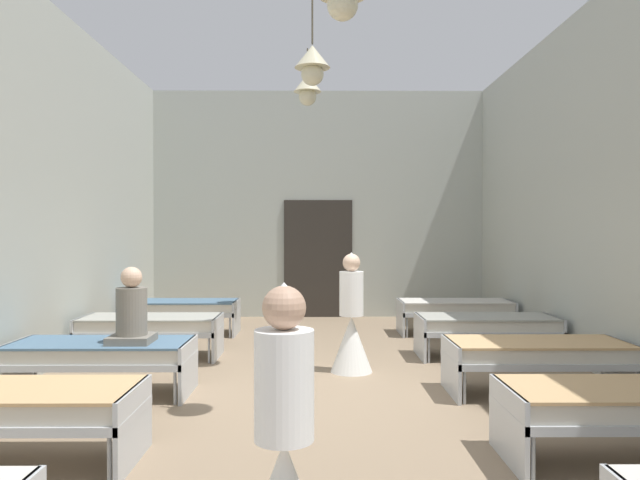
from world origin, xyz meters
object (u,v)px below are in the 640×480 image
Objects in this scene: bed_right_row_1 at (631,405)px; bed_left_row_2 at (101,354)px; bed_left_row_3 at (151,326)px; bed_left_row_4 at (182,308)px; bed_right_row_2 at (537,353)px; bed_right_row_4 at (455,308)px; patient_seated_primary at (132,315)px; bed_left_row_1 at (9,406)px; bed_right_row_3 at (487,326)px; nurse_mid_aisle at (284,474)px; nurse_near_aisle at (351,329)px.

bed_right_row_1 is 5.03m from bed_left_row_2.
bed_left_row_4 is at bearing 90.00° from bed_left_row_3.
bed_right_row_2 is 1.00× the size of bed_right_row_4.
patient_seated_primary is at bearing -178.93° from bed_right_row_2.
bed_left_row_2 is at bearing 180.00° from bed_right_row_2.
bed_left_row_1 is 4.66m from bed_right_row_1.
bed_right_row_3 is at bearing 90.00° from bed_right_row_1.
nurse_mid_aisle is (2.13, -7.19, 0.09)m from bed_left_row_4.
bed_left_row_3 is 2.06m from patient_seated_primary.
bed_right_row_2 is at bearing -39.18° from bed_left_row_4.
bed_left_row_3 is at bearing -157.83° from bed_right_row_4.
bed_right_row_3 is 1.28× the size of nurse_near_aisle.
bed_right_row_4 is (4.66, 0.00, 0.00)m from bed_left_row_4.
nurse_near_aisle is at bearing 47.13° from bed_left_row_1.
bed_left_row_1 and bed_right_row_2 have the same top height.
patient_seated_primary is (-4.31, -1.98, 0.43)m from bed_right_row_3.
bed_right_row_1 and bed_right_row_3 have the same top height.
bed_left_row_2 and bed_right_row_3 have the same top height.
nurse_mid_aisle is (-2.53, -7.19, 0.09)m from bed_right_row_4.
patient_seated_primary reaches higher than bed_right_row_2.
bed_right_row_1 is 1.00× the size of bed_right_row_4.
bed_right_row_4 is at bearing -57.79° from nurse_mid_aisle.
nurse_near_aisle is (-1.93, -0.86, 0.09)m from bed_right_row_3.
nurse_mid_aisle reaches higher than bed_left_row_4.
bed_right_row_1 is at bearing -50.72° from bed_left_row_4.
bed_right_row_2 is 1.00× the size of bed_left_row_4.
bed_right_row_1 is 1.00× the size of bed_left_row_4.
nurse_near_aisle reaches higher than patient_seated_primary.
bed_right_row_2 is 1.00× the size of bed_right_row_3.
bed_left_row_1 is 1.90m from bed_left_row_2.
bed_right_row_4 is (0.00, 5.70, 0.00)m from bed_right_row_1.
bed_left_row_1 is at bearing -90.00° from bed_left_row_3.
nurse_near_aisle is at bearing 25.24° from patient_seated_primary.
bed_left_row_1 is 1.00× the size of bed_right_row_1.
nurse_mid_aisle is (2.13, -3.39, 0.09)m from bed_left_row_2.
bed_left_row_4 is (-4.66, 1.90, 0.00)m from bed_right_row_3.
bed_left_row_1 is 1.00× the size of bed_right_row_4.
bed_left_row_1 is at bearing -90.00° from bed_left_row_4.
bed_left_row_2 is 1.00× the size of bed_left_row_4.
bed_left_row_4 is (0.00, 5.70, 0.00)m from bed_left_row_1.
nurse_mid_aisle reaches higher than bed_right_row_3.
bed_left_row_4 is 1.28× the size of nurse_near_aisle.
bed_right_row_3 is (0.00, 1.90, 0.00)m from bed_right_row_2.
bed_right_row_2 is at bearing 90.00° from bed_right_row_1.
patient_seated_primary is (0.35, 1.82, 0.43)m from bed_left_row_1.
bed_right_row_2 is 2.38× the size of patient_seated_primary.
patient_seated_primary is (-4.31, -3.88, 0.43)m from bed_right_row_4.
bed_right_row_1 is 2.38× the size of patient_seated_primary.
patient_seated_primary is at bearing -155.33° from bed_right_row_3.
bed_right_row_4 is at bearing 41.98° from patient_seated_primary.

